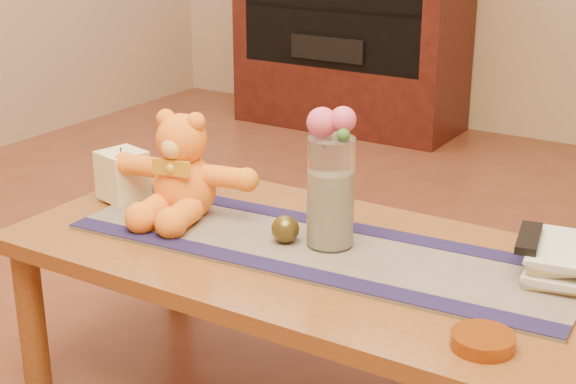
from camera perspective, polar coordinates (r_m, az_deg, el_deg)
The scene contains 27 objects.
coffee_table_top at distance 2.01m, azimuth 1.21°, elevation -4.29°, with size 1.40×0.70×0.04m, color brown.
table_leg_fl at distance 2.29m, azimuth -16.81°, elevation -8.30°, with size 0.07×0.07×0.41m, color brown.
table_leg_bl at distance 2.66m, azimuth -7.52°, elevation -3.52°, with size 0.07×0.07×0.41m, color brown.
persian_runner at distance 1.99m, azimuth 1.98°, elevation -3.77°, with size 1.20×0.35×0.01m, color #1D1741.
runner_border_near at distance 1.87m, azimuth 0.01°, elevation -5.20°, with size 1.20×0.06×0.00m, color #1A1540.
runner_border_far at distance 2.11m, azimuth 3.73°, elevation -2.24°, with size 1.20×0.06×0.00m, color #1A1540.
teddy_bear at distance 2.16m, azimuth -7.01°, elevation 1.76°, with size 0.38×0.31×0.25m, color orange, non-canonical shape.
pillar_candle at distance 2.31m, azimuth -11.04°, elevation 1.13°, with size 0.11×0.11×0.13m, color #F5E7B4.
candle_wick at distance 2.29m, azimuth -11.16°, elevation 2.82°, with size 0.00×0.00×0.01m, color black.
glass_vase at distance 1.95m, azimuth 2.88°, elevation -0.03°, with size 0.11×0.11×0.26m, color silver.
potpourri_fill at distance 1.96m, azimuth 2.86°, elevation -1.10°, with size 0.09×0.09×0.18m, color beige.
rose_left at distance 1.90m, azimuth 2.29°, elevation 4.67°, with size 0.07×0.07×0.07m, color #D94C78.
rose_right at distance 1.89m, azimuth 3.71°, elevation 4.87°, with size 0.06×0.06×0.06m, color #D94C78.
blue_flower_back at distance 1.93m, azimuth 3.73°, elevation 4.64°, with size 0.04×0.04×0.04m, color #465798.
blue_flower_side at distance 1.94m, azimuth 2.47°, elevation 4.48°, with size 0.04×0.04×0.04m, color #465798.
leaf_sprig at distance 1.87m, azimuth 3.73°, elevation 3.84°, with size 0.03×0.03×0.03m, color #33662D.
bronze_ball at distance 2.00m, azimuth -0.18°, elevation -2.50°, with size 0.07×0.07×0.07m, color #4D4019.
book_bottom at distance 1.94m, azimuth 15.68°, elevation -4.91°, with size 0.17×0.22×0.02m, color #F6ECBE.
book_lower at distance 1.93m, azimuth 15.87°, elevation -4.47°, with size 0.16×0.22×0.02m, color #F6ECBE.
book_upper at distance 1.93m, azimuth 15.62°, elevation -3.83°, with size 0.17×0.22×0.02m, color #F6ECBE.
book_top at distance 1.92m, azimuth 15.95°, elevation -3.41°, with size 0.16×0.22×0.02m, color #F6ECBE.
tv_remote at distance 1.91m, azimuth 15.86°, elevation -3.00°, with size 0.04×0.16×0.02m, color black.
amber_dish at distance 1.62m, azimuth 12.93°, elevation -9.71°, with size 0.12×0.12×0.03m, color #BF5914.
media_cabinet at distance 4.64m, azimuth 4.26°, elevation 11.10°, with size 1.20×0.50×1.10m, color black.
cabinet_cavity at distance 4.42m, azimuth 2.84°, elevation 12.14°, with size 1.02×0.03×0.61m, color black.
cabinet_shelf at distance 4.49m, azimuth 3.38°, elevation 12.26°, with size 1.02×0.20×0.03m, color black.
stereo_lower at distance 4.54m, azimuth 3.45°, elevation 9.81°, with size 0.42×0.28×0.12m, color black.
Camera 1 is at (0.93, -1.58, 1.25)m, focal length 53.01 mm.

